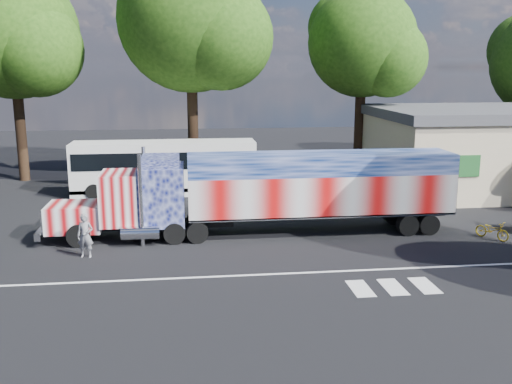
{
  "coord_description": "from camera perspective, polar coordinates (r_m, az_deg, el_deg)",
  "views": [
    {
      "loc": [
        -3.2,
        -23.29,
        7.72
      ],
      "look_at": [
        0.0,
        3.0,
        1.9
      ],
      "focal_mm": 40.0,
      "sensor_mm": 36.0,
      "label": 1
    }
  ],
  "objects": [
    {
      "name": "semi_truck",
      "position": [
        26.57,
        1.5,
        0.17
      ],
      "size": [
        19.1,
        3.02,
        4.07
      ],
      "color": "black",
      "rests_on": "ground"
    },
    {
      "name": "bicycle",
      "position": [
        28.29,
        22.55,
        -3.53
      ],
      "size": [
        1.34,
        1.66,
        0.85
      ],
      "primitive_type": "imported",
      "rotation": [
        0.0,
        0.0,
        0.57
      ],
      "color": "gold",
      "rests_on": "ground"
    },
    {
      "name": "tree_ne_a",
      "position": [
        40.66,
        10.79,
        14.38
      ],
      "size": [
        7.78,
        7.41,
        13.06
      ],
      "color": "black",
      "rests_on": "ground"
    },
    {
      "name": "lane_markings",
      "position": [
        21.56,
        6.78,
        -8.66
      ],
      "size": [
        30.0,
        2.67,
        0.01
      ],
      "color": "silver",
      "rests_on": "ground"
    },
    {
      "name": "ground",
      "position": [
        24.75,
        0.84,
        -5.79
      ],
      "size": [
        100.0,
        100.0,
        0.0
      ],
      "primitive_type": "plane",
      "color": "black"
    },
    {
      "name": "coach_bus",
      "position": [
        35.71,
        -9.11,
        2.51
      ],
      "size": [
        11.18,
        2.6,
        3.25
      ],
      "color": "silver",
      "rests_on": "ground"
    },
    {
      "name": "tree_n_mid",
      "position": [
        38.49,
        -6.33,
        16.73
      ],
      "size": [
        9.89,
        9.42,
        15.47
      ],
      "color": "black",
      "rests_on": "ground"
    },
    {
      "name": "tree_nw_a",
      "position": [
        42.2,
        -23.02,
        14.37
      ],
      "size": [
        9.16,
        8.72,
        14.31
      ],
      "color": "black",
      "rests_on": "ground"
    },
    {
      "name": "woman",
      "position": [
        24.57,
        -16.72,
        -4.21
      ],
      "size": [
        0.73,
        0.54,
        1.84
      ],
      "primitive_type": "imported",
      "rotation": [
        0.0,
        0.0,
        -0.15
      ],
      "color": "slate",
      "rests_on": "ground"
    }
  ]
}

